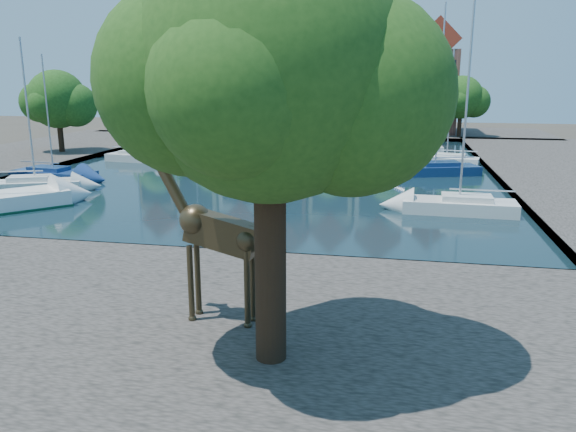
# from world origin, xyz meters

# --- Properties ---
(ground) EXTENTS (160.00, 160.00, 0.00)m
(ground) POSITION_xyz_m (0.00, 0.00, 0.00)
(ground) COLOR #38332B
(ground) RESTS_ON ground
(water_basin) EXTENTS (38.00, 50.00, 0.08)m
(water_basin) POSITION_xyz_m (0.00, 24.00, 0.04)
(water_basin) COLOR black
(water_basin) RESTS_ON ground
(near_quay) EXTENTS (50.00, 14.00, 0.50)m
(near_quay) POSITION_xyz_m (0.00, -7.00, 0.25)
(near_quay) COLOR #524C47
(near_quay) RESTS_ON ground
(far_quay) EXTENTS (60.00, 16.00, 0.50)m
(far_quay) POSITION_xyz_m (0.00, 56.00, 0.25)
(far_quay) COLOR #524C47
(far_quay) RESTS_ON ground
(left_quay) EXTENTS (14.00, 52.00, 0.50)m
(left_quay) POSITION_xyz_m (-25.00, 24.00, 0.25)
(left_quay) COLOR #524C47
(left_quay) RESTS_ON ground
(plane_tree) EXTENTS (8.32, 6.40, 10.62)m
(plane_tree) POSITION_xyz_m (7.62, -9.01, 7.67)
(plane_tree) COLOR #332114
(plane_tree) RESTS_ON near_quay
(townhouse_west_end) EXTENTS (5.44, 9.18, 14.93)m
(townhouse_west_end) POSITION_xyz_m (-23.00, 55.99, 7.36)
(townhouse_west_end) COLOR #946E50
(townhouse_west_end) RESTS_ON far_quay
(townhouse_west_mid) EXTENTS (5.94, 9.18, 16.79)m
(townhouse_west_mid) POSITION_xyz_m (-17.00, 55.99, 8.23)
(townhouse_west_mid) COLOR #B9AE8E
(townhouse_west_mid) RESTS_ON far_quay
(townhouse_west_inner) EXTENTS (6.43, 9.18, 15.15)m
(townhouse_west_inner) POSITION_xyz_m (-10.50, 55.99, 7.35)
(townhouse_west_inner) COLOR silver
(townhouse_west_inner) RESTS_ON far_quay
(townhouse_center) EXTENTS (5.44, 9.18, 16.93)m
(townhouse_center) POSITION_xyz_m (-4.00, 55.99, 8.36)
(townhouse_center) COLOR brown
(townhouse_center) RESTS_ON far_quay
(townhouse_east_inner) EXTENTS (5.94, 9.18, 15.79)m
(townhouse_east_inner) POSITION_xyz_m (2.00, 55.99, 7.73)
(townhouse_east_inner) COLOR tan
(townhouse_east_inner) RESTS_ON far_quay
(townhouse_east_mid) EXTENTS (6.43, 9.18, 16.65)m
(townhouse_east_mid) POSITION_xyz_m (8.50, 55.99, 8.10)
(townhouse_east_mid) COLOR #BEB2A3
(townhouse_east_mid) RESTS_ON far_quay
(townhouse_east_end) EXTENTS (5.44, 9.18, 14.43)m
(townhouse_east_end) POSITION_xyz_m (15.00, 55.99, 7.11)
(townhouse_east_end) COLOR brown
(townhouse_east_end) RESTS_ON far_quay
(far_tree_far_west) EXTENTS (7.28, 5.60, 7.68)m
(far_tree_far_west) POSITION_xyz_m (-21.90, 50.49, 5.18)
(far_tree_far_west) COLOR #332114
(far_tree_far_west) RESTS_ON far_quay
(far_tree_west) EXTENTS (6.76, 5.20, 7.36)m
(far_tree_west) POSITION_xyz_m (-13.91, 50.49, 5.08)
(far_tree_west) COLOR #332114
(far_tree_west) RESTS_ON far_quay
(far_tree_mid_west) EXTENTS (7.80, 6.00, 8.00)m
(far_tree_mid_west) POSITION_xyz_m (-5.89, 50.49, 5.29)
(far_tree_mid_west) COLOR #332114
(far_tree_mid_west) RESTS_ON far_quay
(far_tree_mid_east) EXTENTS (7.02, 5.40, 7.52)m
(far_tree_mid_east) POSITION_xyz_m (2.10, 50.49, 5.13)
(far_tree_mid_east) COLOR #332114
(far_tree_mid_east) RESTS_ON far_quay
(far_tree_east) EXTENTS (7.54, 5.80, 7.84)m
(far_tree_east) POSITION_xyz_m (10.11, 50.49, 5.24)
(far_tree_east) COLOR #332114
(far_tree_east) RESTS_ON far_quay
(far_tree_far_east) EXTENTS (6.76, 5.20, 7.36)m
(far_tree_far_east) POSITION_xyz_m (18.09, 50.49, 5.08)
(far_tree_far_east) COLOR #332114
(far_tree_far_east) RESTS_ON far_quay
(side_tree_left_far) EXTENTS (7.28, 5.60, 7.88)m
(side_tree_left_far) POSITION_xyz_m (-21.90, 27.99, 5.38)
(side_tree_left_far) COLOR #332114
(side_tree_left_far) RESTS_ON left_quay
(giraffe_statue) EXTENTS (3.97, 0.83, 5.66)m
(giraffe_statue) POSITION_xyz_m (5.29, -6.97, 3.28)
(giraffe_statue) COLOR #392F1C
(giraffe_statue) RESTS_ON near_quay
(sailboat_left_a) EXTENTS (6.25, 4.18, 10.08)m
(sailboat_left_a) POSITION_xyz_m (-13.42, 11.32, 0.69)
(sailboat_left_a) COLOR silver
(sailboat_left_a) RESTS_ON water_basin
(sailboat_left_b) EXTENTS (6.75, 3.16, 9.20)m
(sailboat_left_b) POSITION_xyz_m (-15.00, 15.80, 0.60)
(sailboat_left_b) COLOR navy
(sailboat_left_b) RESTS_ON water_basin
(sailboat_left_c) EXTENTS (5.83, 2.66, 10.61)m
(sailboat_left_c) POSITION_xyz_m (-13.05, 25.87, 0.62)
(sailboat_left_c) COLOR silver
(sailboat_left_c) RESTS_ON water_basin
(sailboat_left_d) EXTENTS (6.15, 2.25, 9.46)m
(sailboat_left_d) POSITION_xyz_m (-12.02, 32.51, 0.64)
(sailboat_left_d) COLOR silver
(sailboat_left_d) RESTS_ON water_basin
(sailboat_left_e) EXTENTS (5.33, 2.20, 10.88)m
(sailboat_left_e) POSITION_xyz_m (-14.01, 44.00, 0.65)
(sailboat_left_e) COLOR beige
(sailboat_left_e) RESTS_ON water_basin
(sailboat_right_a) EXTENTS (6.39, 2.41, 12.12)m
(sailboat_right_a) POSITION_xyz_m (14.17, 10.53, 0.68)
(sailboat_right_a) COLOR silver
(sailboat_right_a) RESTS_ON water_basin
(sailboat_right_b) EXTENTS (7.23, 4.39, 13.03)m
(sailboat_right_b) POSITION_xyz_m (13.60, 23.62, 0.67)
(sailboat_right_b) COLOR navy
(sailboat_right_b) RESTS_ON water_basin
(sailboat_right_c) EXTENTS (5.72, 2.89, 9.93)m
(sailboat_right_c) POSITION_xyz_m (14.91, 29.17, 0.63)
(sailboat_right_c) COLOR white
(sailboat_right_c) RESTS_ON water_basin
(sailboat_right_d) EXTENTS (6.27, 2.44, 8.96)m
(sailboat_right_d) POSITION_xyz_m (12.00, 36.24, 0.65)
(sailboat_right_d) COLOR silver
(sailboat_right_d) RESTS_ON water_basin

